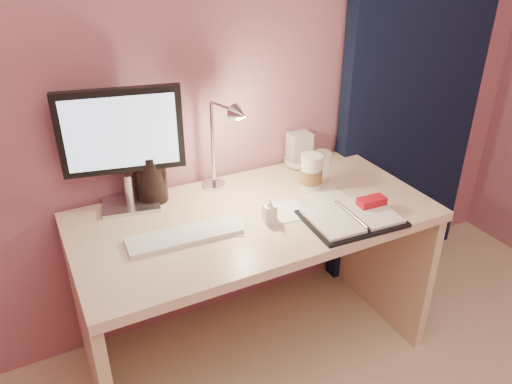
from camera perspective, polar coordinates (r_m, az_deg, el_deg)
name	(u,v)px	position (r m, az deg, el deg)	size (l,w,h in m)	color
room	(403,64)	(2.56, 16.45, 13.84)	(3.50, 3.50, 3.50)	#C6B28E
desk	(247,250)	(2.13, -1.06, -6.70)	(1.40, 0.70, 0.73)	#CEAD91
monitor	(122,139)	(1.93, -15.02, 5.89)	(0.45, 0.20, 0.48)	silver
keyboard	(184,236)	(1.82, -8.18, -4.95)	(0.41, 0.12, 0.02)	silver
planner	(353,216)	(1.94, 11.07, -2.72)	(0.37, 0.29, 0.06)	black
paper_a	(330,198)	(2.07, 8.43, -0.72)	(0.15, 0.15, 0.00)	silver
paper_b	(285,211)	(1.96, 3.34, -2.22)	(0.16, 0.16, 0.00)	silver
paper_c	(226,227)	(1.86, -3.47, -4.03)	(0.13, 0.13, 0.00)	silver
coffee_cup	(311,173)	(2.11, 6.31, 2.18)	(0.09, 0.09, 0.15)	silver
clear_cup	(322,166)	(2.19, 7.52, 2.96)	(0.08, 0.08, 0.13)	white
bowl	(300,163)	(2.32, 5.01, 3.38)	(0.14, 0.14, 0.05)	silver
lotion_bottle	(270,209)	(1.87, 1.56, -2.00)	(0.05, 0.05, 0.10)	silver
dark_jar	(151,179)	(2.05, -11.96, 1.45)	(0.13, 0.13, 0.19)	black
product_box	(299,149)	(2.33, 4.98, 4.95)	(0.10, 0.08, 0.15)	beige
desk_lamp	(214,141)	(1.95, -4.81, 5.79)	(0.14, 0.25, 0.40)	silver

